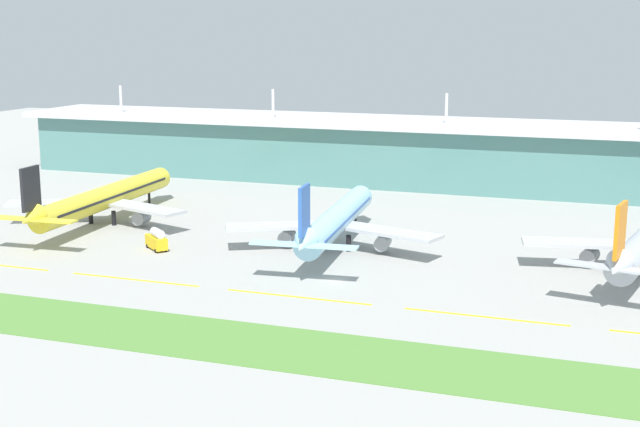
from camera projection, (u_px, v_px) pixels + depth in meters
ground_plane at (335, 281)px, 170.07m from camera, size 600.00×600.00×0.00m
terminal_building at (449, 154)px, 270.05m from camera, size 288.00×34.00×29.08m
airliner_near at (104, 198)px, 219.12m from camera, size 48.71×70.65×18.90m
airliner_middle at (336, 220)px, 193.46m from camera, size 48.57×63.88×18.90m
taxiway_stripe_mid_west at (135, 280)px, 170.63m from camera, size 28.00×0.70×0.04m
taxiway_stripe_centre at (298, 297)px, 159.58m from camera, size 28.00×0.70×0.04m
taxiway_stripe_mid_east at (485, 317)px, 148.53m from camera, size 28.00×0.70×0.04m
grass_verge at (258, 345)px, 135.42m from camera, size 300.00×18.00×0.10m
fuel_truck at (157, 240)px, 193.29m from camera, size 7.23×6.55×4.95m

